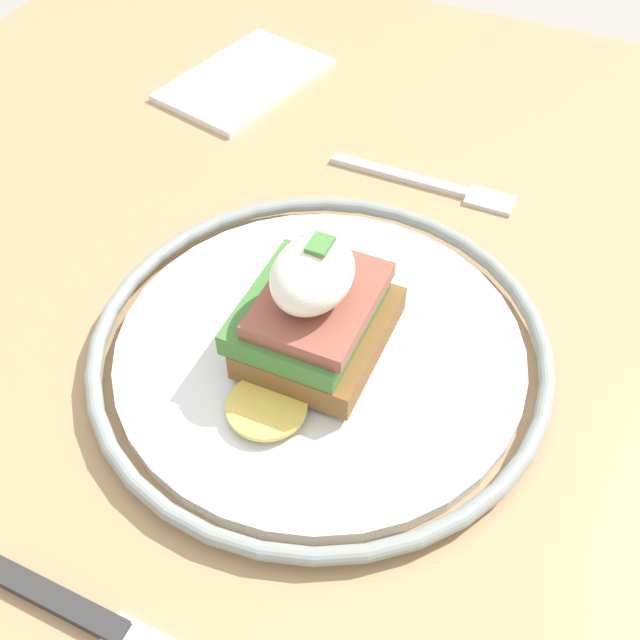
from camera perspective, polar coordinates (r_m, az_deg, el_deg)
dining_table at (r=0.57m, az=-1.70°, el=-10.59°), size 1.01×0.92×0.72m
plate at (r=0.50m, az=0.00°, el=-2.11°), size 0.29×0.29×0.02m
sandwich at (r=0.47m, az=-0.31°, el=0.67°), size 0.13×0.08×0.08m
fork at (r=0.63m, az=7.92°, el=9.53°), size 0.02×0.15×0.00m
knife at (r=0.42m, az=-13.77°, el=-20.94°), size 0.02×0.19×0.01m
napkin at (r=0.75m, az=-5.34°, el=16.64°), size 0.16×0.13×0.01m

